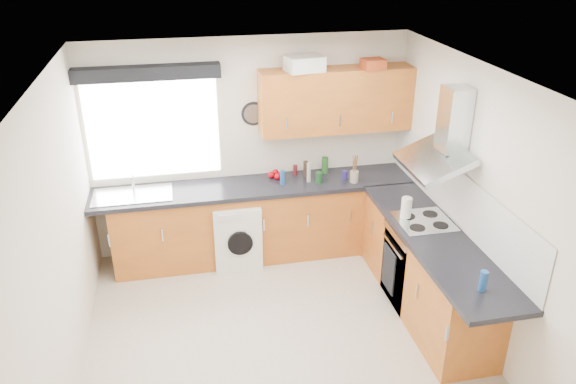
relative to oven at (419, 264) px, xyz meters
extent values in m
plane|color=beige|center=(-1.50, -0.30, -0.42)|extent=(3.60, 3.60, 0.00)
cube|color=white|center=(-1.50, -0.30, 2.08)|extent=(3.60, 3.60, 0.02)
cube|color=silver|center=(-1.50, 1.50, 0.82)|extent=(3.60, 0.02, 2.50)
cube|color=silver|center=(-1.50, -2.10, 0.82)|extent=(3.60, 0.02, 2.50)
cube|color=silver|center=(-3.30, -0.30, 0.82)|extent=(0.02, 3.60, 2.50)
cube|color=silver|center=(0.30, -0.30, 0.82)|extent=(0.02, 3.60, 2.50)
cube|color=silver|center=(-2.55, 1.49, 1.12)|extent=(1.40, 0.02, 1.10)
cube|color=black|center=(-2.55, 1.40, 1.76)|extent=(1.50, 0.18, 0.14)
cube|color=white|center=(0.29, 0.00, 0.75)|extent=(0.01, 3.00, 0.54)
cube|color=#A0521C|center=(-1.60, 1.21, 0.01)|extent=(3.00, 0.58, 0.86)
cube|color=#A0521C|center=(0.00, 1.20, 0.01)|extent=(0.60, 0.60, 0.86)
cube|color=#A0521C|center=(0.01, -0.15, 0.01)|extent=(0.58, 2.10, 0.86)
cube|color=black|center=(-1.50, 1.20, 0.46)|extent=(3.60, 0.62, 0.05)
cube|color=black|center=(0.00, -0.30, 0.46)|extent=(0.62, 2.42, 0.05)
cube|color=black|center=(0.00, 0.00, 0.00)|extent=(0.56, 0.58, 0.85)
cube|color=silver|center=(0.00, 0.00, 0.49)|extent=(0.52, 0.52, 0.01)
cube|color=#A0521C|center=(-0.55, 1.32, 1.38)|extent=(1.70, 0.35, 0.70)
cube|color=silver|center=(-1.73, 1.10, -0.04)|extent=(0.56, 0.54, 0.77)
cylinder|color=black|center=(-1.45, 1.48, 1.22)|extent=(0.27, 0.04, 0.27)
cube|color=silver|center=(-0.93, 1.27, 1.80)|extent=(0.43, 0.34, 0.16)
cube|color=#A13B17|center=(-0.18, 1.22, 1.78)|extent=(0.25, 0.22, 0.11)
cylinder|color=gray|center=(-0.38, 1.05, 0.55)|extent=(0.12, 0.12, 0.13)
cylinder|color=silver|center=(-0.15, 0.11, 0.60)|extent=(0.11, 0.11, 0.23)
cylinder|color=navy|center=(-1.19, 1.15, 0.57)|extent=(0.06, 0.06, 0.17)
cylinder|color=#153B19|center=(-0.78, 1.11, 0.55)|extent=(0.07, 0.07, 0.13)
cylinder|color=navy|center=(-0.46, 1.15, 0.54)|extent=(0.06, 0.06, 0.10)
cylinder|color=#531118|center=(-0.99, 1.39, 0.54)|extent=(0.05, 0.05, 0.12)
cylinder|color=#21551E|center=(-0.64, 1.37, 0.58)|extent=(0.07, 0.07, 0.19)
cylinder|color=#31231B|center=(-0.89, 1.30, 0.58)|extent=(0.05, 0.05, 0.20)
cylinder|color=#9E9187|center=(-0.88, 1.17, 0.60)|extent=(0.05, 0.05, 0.23)
cylinder|color=#1D488B|center=(-0.02, -1.16, 0.57)|extent=(0.06, 0.06, 0.18)
camera|label=1|loc=(-2.28, -4.47, 3.12)|focal=35.00mm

